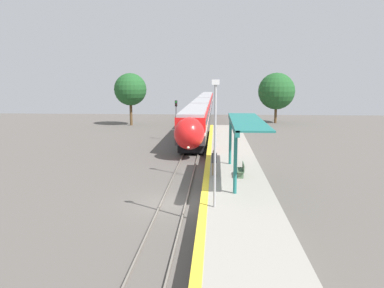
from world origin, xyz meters
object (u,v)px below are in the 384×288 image
object	(u,v)px
train	(203,107)
lamppost_near	(215,137)
platform_bench	(241,169)
person_waiting	(214,162)
lamppost_mid	(215,119)
railway_signal	(176,117)

from	to	relation	value
train	lamppost_near	distance (m)	53.27
platform_bench	person_waiting	world-z (taller)	person_waiting
lamppost_mid	train	bearing A→B (deg)	93.06
platform_bench	lamppost_mid	bearing A→B (deg)	126.14
platform_bench	lamppost_mid	distance (m)	4.23
platform_bench	railway_signal	world-z (taller)	railway_signal
lamppost_near	lamppost_mid	size ratio (longest dim) A/B	1.00
person_waiting	train	bearing A→B (deg)	92.85
lamppost_near	train	bearing A→B (deg)	92.57
lamppost_mid	person_waiting	bearing A→B (deg)	-91.38
person_waiting	platform_bench	bearing A→B (deg)	-6.98
train	person_waiting	world-z (taller)	train
train	lamppost_mid	world-z (taller)	lamppost_mid
lamppost_mid	railway_signal	bearing A→B (deg)	104.59
railway_signal	lamppost_near	size ratio (longest dim) A/B	0.78
person_waiting	railway_signal	xyz separation A→B (m)	(-4.67, 20.28, 1.09)
person_waiting	railway_signal	world-z (taller)	railway_signal
platform_bench	railway_signal	bearing A→B (deg)	107.47
railway_signal	train	bearing A→B (deg)	84.96
platform_bench	lamppost_near	xyz separation A→B (m)	(-1.73, -6.16, 3.04)
platform_bench	lamppost_mid	xyz separation A→B (m)	(-1.73, 2.37, 3.04)
train	person_waiting	size ratio (longest dim) A/B	45.56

